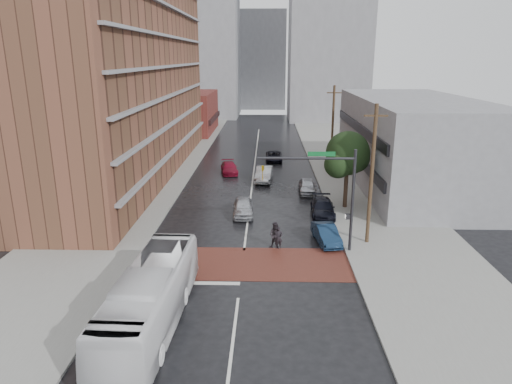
{
  "coord_description": "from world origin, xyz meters",
  "views": [
    {
      "loc": [
        1.57,
        -26.7,
        12.98
      ],
      "look_at": [
        0.77,
        5.12,
        3.5
      ],
      "focal_mm": 32.0,
      "sensor_mm": 36.0,
      "label": 1
    }
  ],
  "objects_px": {
    "pedestrian_b": "(276,236)",
    "car_parked_mid": "(323,208)",
    "car_travel_b": "(264,174)",
    "car_parked_far": "(307,186)",
    "car_travel_c": "(229,168)",
    "suv_travel": "(274,156)",
    "transit_bus": "(151,298)",
    "car_parked_near": "(326,234)",
    "car_travel_a": "(243,207)",
    "pedestrian_a": "(278,238)"
  },
  "relations": [
    {
      "from": "transit_bus",
      "to": "car_parked_mid",
      "type": "relative_size",
      "value": 2.38
    },
    {
      "from": "suv_travel",
      "to": "car_parked_mid",
      "type": "height_order",
      "value": "car_parked_mid"
    },
    {
      "from": "transit_bus",
      "to": "car_travel_a",
      "type": "distance_m",
      "value": 17.15
    },
    {
      "from": "car_travel_c",
      "to": "suv_travel",
      "type": "distance_m",
      "value": 8.45
    },
    {
      "from": "car_travel_c",
      "to": "car_parked_mid",
      "type": "height_order",
      "value": "car_parked_mid"
    },
    {
      "from": "car_travel_a",
      "to": "car_travel_c",
      "type": "distance_m",
      "value": 14.71
    },
    {
      "from": "transit_bus",
      "to": "car_parked_near",
      "type": "bearing_deg",
      "value": 49.56
    },
    {
      "from": "transit_bus",
      "to": "car_parked_mid",
      "type": "height_order",
      "value": "transit_bus"
    },
    {
      "from": "transit_bus",
      "to": "car_travel_b",
      "type": "xyz_separation_m",
      "value": [
        5.37,
        27.96,
        -0.78
      ]
    },
    {
      "from": "car_travel_c",
      "to": "car_parked_near",
      "type": "relative_size",
      "value": 1.09
    },
    {
      "from": "pedestrian_b",
      "to": "car_parked_mid",
      "type": "bearing_deg",
      "value": 77.01
    },
    {
      "from": "transit_bus",
      "to": "pedestrian_b",
      "type": "height_order",
      "value": "transit_bus"
    },
    {
      "from": "car_travel_a",
      "to": "transit_bus",
      "type": "bearing_deg",
      "value": -105.03
    },
    {
      "from": "pedestrian_a",
      "to": "suv_travel",
      "type": "distance_m",
      "value": 28.06
    },
    {
      "from": "pedestrian_b",
      "to": "car_parked_mid",
      "type": "distance_m",
      "value": 8.12
    },
    {
      "from": "car_travel_b",
      "to": "car_parked_near",
      "type": "distance_m",
      "value": 17.64
    },
    {
      "from": "transit_bus",
      "to": "suv_travel",
      "type": "height_order",
      "value": "transit_bus"
    },
    {
      "from": "transit_bus",
      "to": "pedestrian_a",
      "type": "distance_m",
      "value": 11.81
    },
    {
      "from": "pedestrian_a",
      "to": "car_parked_mid",
      "type": "distance_m",
      "value": 8.01
    },
    {
      "from": "pedestrian_a",
      "to": "car_travel_a",
      "type": "bearing_deg",
      "value": 107.94
    },
    {
      "from": "car_parked_near",
      "to": "car_parked_mid",
      "type": "bearing_deg",
      "value": 77.28
    },
    {
      "from": "car_travel_c",
      "to": "car_parked_far",
      "type": "height_order",
      "value": "car_parked_far"
    },
    {
      "from": "transit_bus",
      "to": "suv_travel",
      "type": "relative_size",
      "value": 2.51
    },
    {
      "from": "car_travel_b",
      "to": "car_parked_mid",
      "type": "height_order",
      "value": "car_travel_b"
    },
    {
      "from": "pedestrian_a",
      "to": "car_parked_mid",
      "type": "height_order",
      "value": "pedestrian_a"
    },
    {
      "from": "pedestrian_b",
      "to": "car_travel_a",
      "type": "bearing_deg",
      "value": 128.29
    },
    {
      "from": "car_travel_b",
      "to": "car_travel_a",
      "type": "bearing_deg",
      "value": -94.01
    },
    {
      "from": "pedestrian_b",
      "to": "car_travel_b",
      "type": "relative_size",
      "value": 0.41
    },
    {
      "from": "car_parked_far",
      "to": "car_travel_b",
      "type": "bearing_deg",
      "value": 135.52
    },
    {
      "from": "car_travel_a",
      "to": "car_parked_far",
      "type": "height_order",
      "value": "car_travel_a"
    },
    {
      "from": "suv_travel",
      "to": "pedestrian_a",
      "type": "bearing_deg",
      "value": -90.74
    },
    {
      "from": "pedestrian_b",
      "to": "car_parked_far",
      "type": "xyz_separation_m",
      "value": [
        3.35,
        13.73,
        -0.27
      ]
    },
    {
      "from": "pedestrian_a",
      "to": "pedestrian_b",
      "type": "relative_size",
      "value": 0.84
    },
    {
      "from": "car_travel_a",
      "to": "car_parked_mid",
      "type": "distance_m",
      "value": 6.75
    },
    {
      "from": "car_parked_near",
      "to": "car_travel_c",
      "type": "bearing_deg",
      "value": 104.49
    },
    {
      "from": "car_travel_a",
      "to": "car_parked_far",
      "type": "bearing_deg",
      "value": 46.04
    },
    {
      "from": "car_travel_b",
      "to": "car_parked_far",
      "type": "xyz_separation_m",
      "value": [
        4.31,
        -4.42,
        -0.09
      ]
    },
    {
      "from": "pedestrian_a",
      "to": "car_parked_near",
      "type": "relative_size",
      "value": 0.4
    },
    {
      "from": "suv_travel",
      "to": "car_parked_near",
      "type": "distance_m",
      "value": 27.14
    },
    {
      "from": "car_travel_c",
      "to": "car_parked_near",
      "type": "xyz_separation_m",
      "value": [
        8.69,
        -20.31,
        0.02
      ]
    },
    {
      "from": "suv_travel",
      "to": "car_parked_far",
      "type": "relative_size",
      "value": 1.1
    },
    {
      "from": "pedestrian_a",
      "to": "car_parked_near",
      "type": "xyz_separation_m",
      "value": [
        3.49,
        1.13,
        -0.15
      ]
    },
    {
      "from": "car_travel_b",
      "to": "car_travel_c",
      "type": "bearing_deg",
      "value": 145.34
    },
    {
      "from": "suv_travel",
      "to": "car_parked_mid",
      "type": "xyz_separation_m",
      "value": [
        3.85,
        -21.06,
        0.06
      ]
    },
    {
      "from": "car_travel_a",
      "to": "pedestrian_b",
      "type": "bearing_deg",
      "value": -71.69
    },
    {
      "from": "pedestrian_b",
      "to": "car_parked_near",
      "type": "distance_m",
      "value": 3.87
    },
    {
      "from": "car_parked_mid",
      "to": "car_parked_near",
      "type": "bearing_deg",
      "value": -91.68
    },
    {
      "from": "car_travel_a",
      "to": "suv_travel",
      "type": "height_order",
      "value": "car_travel_a"
    },
    {
      "from": "car_parked_far",
      "to": "pedestrian_b",
      "type": "bearing_deg",
      "value": -102.45
    },
    {
      "from": "pedestrian_b",
      "to": "car_travel_c",
      "type": "distance_m",
      "value": 22.02
    }
  ]
}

